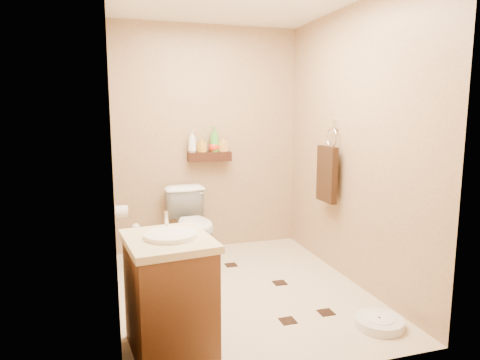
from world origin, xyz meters
name	(u,v)px	position (x,y,z in m)	size (l,w,h in m)	color
ground	(241,290)	(0.00, 0.00, 0.00)	(2.50, 2.50, 0.00)	beige
wall_back	(208,139)	(0.00, 1.25, 1.20)	(2.00, 0.04, 2.40)	tan
wall_front	(311,168)	(0.00, -1.25, 1.20)	(2.00, 0.04, 2.40)	tan
wall_left	(112,152)	(-1.00, 0.00, 1.20)	(0.04, 2.50, 2.40)	tan
wall_right	(351,146)	(1.00, 0.00, 1.20)	(0.04, 2.50, 2.40)	tan
wall_shelf	(209,157)	(0.00, 1.17, 1.02)	(0.46, 0.14, 0.10)	#39180F
floor_accents	(246,290)	(0.03, -0.03, 0.00)	(1.20, 1.32, 0.01)	black
toilet	(193,226)	(-0.26, 0.83, 0.36)	(0.41, 0.72, 0.73)	white
vanity	(170,293)	(-0.70, -0.76, 0.38)	(0.57, 0.66, 0.86)	brown
bathroom_scale	(379,322)	(0.74, -0.89, 0.03)	(0.38, 0.38, 0.07)	silver
toilet_brush	(137,254)	(-0.82, 0.70, 0.16)	(0.11, 0.11, 0.47)	#1B6B6D
towel_ring	(327,171)	(0.91, 0.25, 0.95)	(0.12, 0.30, 0.76)	silver
toilet_paper	(122,211)	(-0.94, 0.65, 0.60)	(0.12, 0.11, 0.12)	silver
bottle_a	(192,141)	(-0.18, 1.17, 1.19)	(0.09, 0.09, 0.23)	white
bottle_b	(202,145)	(-0.08, 1.17, 1.15)	(0.07, 0.07, 0.16)	gold
bottle_c	(214,145)	(0.05, 1.17, 1.14)	(0.12, 0.12, 0.15)	red
bottle_d	(214,139)	(0.06, 1.17, 1.20)	(0.10, 0.10, 0.27)	green
bottle_e	(223,144)	(0.15, 1.17, 1.15)	(0.08, 0.08, 0.17)	#F6B252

